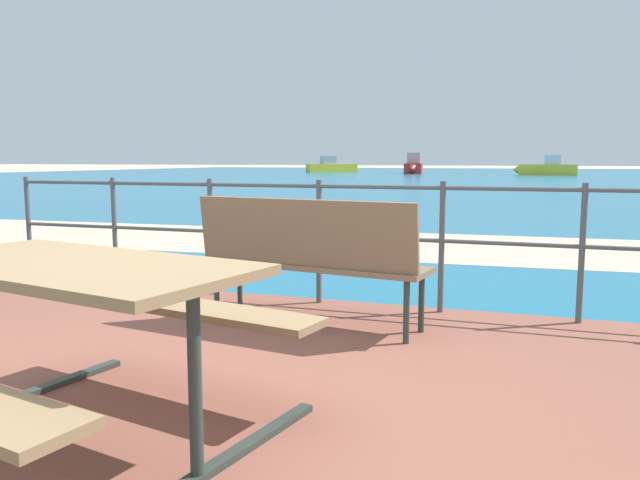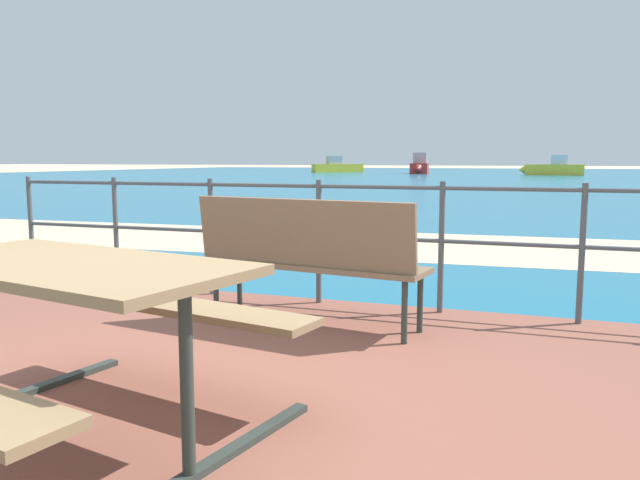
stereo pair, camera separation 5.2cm
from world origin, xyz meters
name	(u,v)px [view 2 (the right image)]	position (x,y,z in m)	size (l,w,h in m)	color
ground_plane	(134,433)	(0.00, 0.00, 0.00)	(240.00, 240.00, 0.00)	beige
patio_paving	(134,426)	(0.00, 0.00, 0.03)	(6.40, 5.20, 0.06)	brown
sea_water	(516,178)	(0.00, 40.00, 0.01)	(90.00, 90.00, 0.01)	#196B8E
beach_strip	(414,246)	(0.00, 6.49, 0.01)	(54.00, 3.00, 0.01)	beige
picnic_table	(68,306)	(-0.10, -0.26, 0.63)	(1.78, 1.79, 0.76)	#8C704C
park_bench	(307,251)	(0.18, 1.74, 0.59)	(1.68, 0.65, 0.90)	#7A6047
railing_fence	(319,227)	(0.00, 2.47, 0.68)	(5.94, 0.04, 1.00)	#4C5156
boat_near	(420,167)	(-8.30, 50.94, 0.60)	(1.81, 3.71, 1.77)	red
boat_mid	(338,167)	(-16.31, 53.34, 0.52)	(4.55, 4.13, 1.50)	yellow
boat_far	(553,168)	(2.30, 48.98, 0.53)	(4.70, 1.09, 1.53)	yellow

